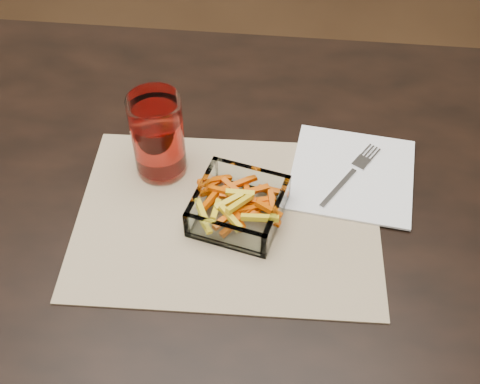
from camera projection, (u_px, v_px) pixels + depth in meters
name	position (u px, v px, depth m)	size (l,w,h in m)	color
dining_table	(194.00, 235.00, 0.99)	(1.60, 0.90, 0.75)	black
placemat	(228.00, 217.00, 0.90)	(0.45, 0.33, 0.00)	tan
glass_bowl	(239.00, 208.00, 0.88)	(0.15, 0.15, 0.05)	white
tumbler	(158.00, 138.00, 0.92)	(0.08, 0.08, 0.14)	white
napkin	(352.00, 174.00, 0.95)	(0.19, 0.19, 0.00)	white
fork	(352.00, 173.00, 0.95)	(0.10, 0.15, 0.00)	silver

